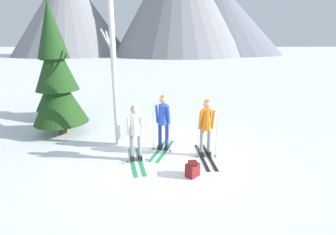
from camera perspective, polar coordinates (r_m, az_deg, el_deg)
name	(u,v)px	position (r m, az deg, el deg)	size (l,w,h in m)	color
ground_plane	(167,154)	(7.73, -0.20, -8.20)	(400.00, 400.00, 0.00)	white
skier_in_white	(135,130)	(7.09, -7.43, -2.86)	(0.67, 1.82, 1.62)	green
skier_in_blue	(163,119)	(7.71, -1.06, -0.40)	(0.82, 1.71, 1.75)	green
skier_in_orange	(206,125)	(7.37, 8.52, -1.62)	(0.61, 1.80, 1.72)	black
pine_tree_near	(56,77)	(9.71, -23.80, 8.40)	(1.90, 1.90, 4.58)	#51381E
pine_tree_mid	(54,74)	(11.98, -24.27, 8.99)	(1.78, 1.78, 4.29)	#51381E
birch_tree_tall	(114,65)	(8.02, -12.14, 11.40)	(0.58, 0.84, 5.07)	silver
backpack_on_snow_front	(193,169)	(6.50, 5.54, -11.52)	(0.40, 0.40, 0.38)	maroon
mountain_ridge_distant	(171,8)	(72.05, 0.78, 23.38)	(71.59, 47.50, 27.01)	gray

